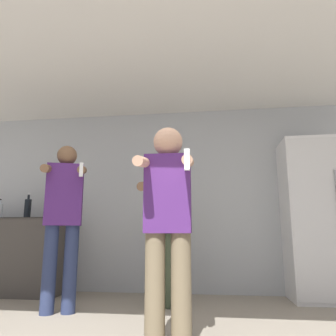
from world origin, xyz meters
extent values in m
cube|color=#B2B7BC|center=(0.00, 3.04, 1.27)|extent=(7.00, 0.06, 2.55)
cube|color=silver|center=(0.00, 1.51, 2.57)|extent=(7.00, 3.53, 0.05)
cube|color=white|center=(1.75, 2.71, 0.97)|extent=(0.63, 0.61, 1.95)
cube|color=silver|center=(1.75, 2.40, 0.97)|extent=(0.61, 0.01, 1.87)
cube|color=#47423D|center=(-2.10, 2.69, 0.49)|extent=(1.31, 0.64, 0.98)
cube|color=#272421|center=(-2.10, 2.69, 0.99)|extent=(1.34, 0.67, 0.01)
cylinder|color=silver|center=(-2.39, 2.64, 1.22)|extent=(0.03, 0.03, 0.06)
sphere|color=black|center=(-2.39, 2.64, 1.25)|extent=(0.03, 0.03, 0.03)
cylinder|color=maroon|center=(-1.53, 2.64, 1.08)|extent=(0.08, 0.08, 0.18)
cylinder|color=maroon|center=(-1.53, 2.64, 1.19)|extent=(0.03, 0.03, 0.05)
sphere|color=#B29933|center=(-1.53, 2.64, 1.22)|extent=(0.03, 0.03, 0.03)
cylinder|color=black|center=(-1.97, 2.64, 1.12)|extent=(0.09, 0.09, 0.26)
cylinder|color=black|center=(-1.97, 2.64, 1.28)|extent=(0.03, 0.03, 0.07)
sphere|color=silver|center=(-1.97, 2.64, 1.32)|extent=(0.03, 0.03, 0.03)
cylinder|color=#75664C|center=(0.11, 0.89, 0.39)|extent=(0.15, 0.15, 0.78)
cylinder|color=#75664C|center=(0.30, 0.89, 0.39)|extent=(0.15, 0.15, 0.78)
cube|color=#4C236B|center=(0.20, 0.89, 1.08)|extent=(0.35, 0.21, 0.59)
sphere|color=tan|center=(0.20, 0.89, 1.48)|extent=(0.23, 0.23, 0.23)
cylinder|color=tan|center=(0.05, 0.70, 1.29)|extent=(0.09, 0.39, 0.14)
cylinder|color=tan|center=(0.37, 0.71, 1.29)|extent=(0.09, 0.39, 0.14)
cube|color=white|center=(0.38, 0.52, 1.25)|extent=(0.04, 0.04, 0.14)
cylinder|color=navy|center=(-1.12, 1.69, 0.43)|extent=(0.14, 0.14, 0.86)
cylinder|color=navy|center=(-0.92, 1.76, 0.43)|extent=(0.14, 0.14, 0.86)
cube|color=#4C236B|center=(-1.02, 1.73, 1.19)|extent=(0.42, 0.31, 0.65)
sphere|color=brown|center=(-1.02, 1.73, 1.62)|extent=(0.21, 0.21, 0.21)
cylinder|color=brown|center=(-1.14, 1.53, 1.44)|extent=(0.18, 0.32, 0.13)
cylinder|color=brown|center=(-0.80, 1.65, 1.44)|extent=(0.18, 0.32, 0.13)
cube|color=white|center=(-0.76, 1.51, 1.41)|extent=(0.05, 0.05, 0.14)
cylinder|color=#38422D|center=(-0.15, 2.14, 0.39)|extent=(0.14, 0.14, 0.79)
cylinder|color=#38422D|center=(0.05, 2.15, 0.39)|extent=(0.14, 0.14, 0.79)
cube|color=black|center=(-0.05, 2.15, 1.09)|extent=(0.37, 0.21, 0.59)
sphere|color=brown|center=(-0.05, 2.15, 1.49)|extent=(0.21, 0.21, 0.21)
cylinder|color=brown|center=(-0.22, 1.98, 1.30)|extent=(0.11, 0.33, 0.15)
cylinder|color=brown|center=(0.13, 1.99, 1.30)|extent=(0.11, 0.33, 0.15)
cube|color=white|center=(0.13, 1.84, 1.28)|extent=(0.04, 0.04, 0.14)
camera|label=1|loc=(0.54, -1.56, 0.77)|focal=35.00mm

